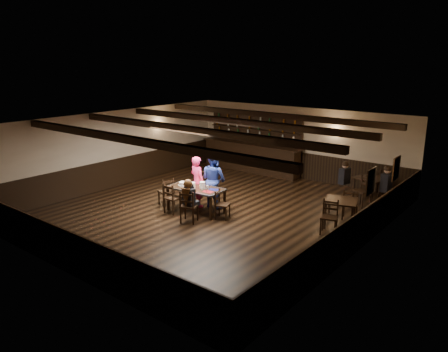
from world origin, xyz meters
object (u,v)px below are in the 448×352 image
Objects in this scene: dining_table at (196,190)px; chair_near_right at (188,204)px; man_blue at (214,179)px; chair_near_left at (171,196)px; woman_pink at (197,182)px; bar_counter at (252,153)px; cake at (184,184)px.

chair_near_right is (0.45, -0.83, -0.13)m from dining_table.
chair_near_left is at bearing 71.77° from man_blue.
dining_table is at bearing 137.36° from woman_pink.
dining_table is 1.87× the size of chair_near_right.
dining_table is at bearing 51.55° from chair_near_left.
woman_pink is 0.92× the size of man_blue.
cake is at bearing -78.35° from bar_counter.
cake is at bearing 57.84° from man_blue.
bar_counter reaches higher than dining_table.
chair_near_right is 0.54× the size of man_blue.
cake is (-0.92, 0.80, 0.25)m from chair_near_right.
man_blue is at bearing 102.62° from chair_near_right.
cake is at bearing -176.22° from dining_table.
cake is at bearing 139.01° from chair_near_right.
chair_near_right is at bearing -71.58° from bar_counter.
cake is (-0.47, -0.03, 0.12)m from dining_table.
chair_near_right is at bearing -40.99° from cake.
chair_near_left is 0.61m from cake.
woman_pink is 4.85× the size of cake.
cake is at bearing 90.41° from chair_near_left.
man_blue is at bearing -69.62° from bar_counter.
dining_table is at bearing 3.78° from cake.
woman_pink is at bearing -75.44° from bar_counter.
man_blue reaches higher than chair_near_left.
man_blue is at bearing 81.70° from dining_table.
cake is (-0.16, -0.45, 0.00)m from woman_pink.
chair_near_right is 1.24m from cake.
bar_counter is (-1.53, 5.10, 0.05)m from dining_table.
chair_near_right reaches higher than dining_table.
man_blue is 5.30× the size of cake.
woman_pink is at bearing 41.03° from man_blue.
chair_near_right is 1.48m from woman_pink.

